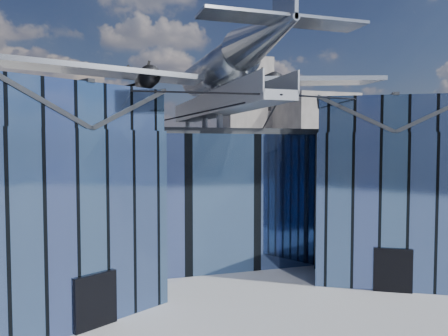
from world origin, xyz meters
name	(u,v)px	position (x,y,z in m)	size (l,w,h in m)	color
ground_plane	(233,283)	(0.00, 0.00, 0.00)	(120.00, 120.00, 0.00)	gray
museum	(209,187)	(0.00, 5.82, 5.54)	(32.88, 24.50, 17.60)	#455E8E
bg_towers	(148,138)	(1.45, 50.49, 10.01)	(77.00, 24.50, 26.00)	slate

